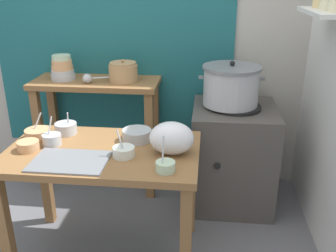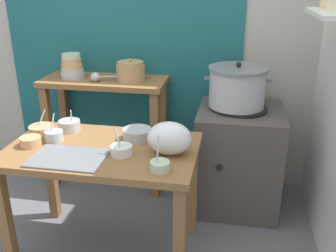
% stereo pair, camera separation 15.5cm
% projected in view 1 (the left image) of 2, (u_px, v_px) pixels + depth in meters
% --- Properties ---
extents(ground_plane, '(9.00, 9.00, 0.00)m').
position_uv_depth(ground_plane, '(106.00, 252.00, 2.43)').
color(ground_plane, slate).
extents(wall_back, '(4.40, 0.12, 2.60)m').
position_uv_depth(wall_back, '(142.00, 22.00, 2.95)').
color(wall_back, '#B2ADA3').
rests_on(wall_back, ground).
extents(prep_table, '(1.10, 0.66, 0.72)m').
position_uv_depth(prep_table, '(104.00, 167.00, 2.21)').
color(prep_table, olive).
rests_on(prep_table, ground).
extents(back_shelf_table, '(0.96, 0.40, 0.90)m').
position_uv_depth(back_shelf_table, '(98.00, 108.00, 2.97)').
color(back_shelf_table, olive).
rests_on(back_shelf_table, ground).
extents(stove_block, '(0.60, 0.61, 0.78)m').
position_uv_depth(stove_block, '(232.00, 155.00, 2.85)').
color(stove_block, '#4C4742').
rests_on(stove_block, ground).
extents(steamer_pot, '(0.46, 0.41, 0.32)m').
position_uv_depth(steamer_pot, '(231.00, 85.00, 2.68)').
color(steamer_pot, '#B7BABF').
rests_on(steamer_pot, stove_block).
extents(clay_pot, '(0.21, 0.21, 0.17)m').
position_uv_depth(clay_pot, '(123.00, 72.00, 2.84)').
color(clay_pot, tan).
rests_on(clay_pot, back_shelf_table).
extents(bowl_stack_enamel, '(0.18, 0.18, 0.19)m').
position_uv_depth(bowl_stack_enamel, '(62.00, 69.00, 2.88)').
color(bowl_stack_enamel, '#B7BABF').
rests_on(bowl_stack_enamel, back_shelf_table).
extents(ladle, '(0.29, 0.13, 0.07)m').
position_uv_depth(ladle, '(89.00, 78.00, 2.80)').
color(ladle, '#B7BABF').
rests_on(ladle, back_shelf_table).
extents(serving_tray, '(0.40, 0.28, 0.01)m').
position_uv_depth(serving_tray, '(70.00, 161.00, 2.02)').
color(serving_tray, slate).
rests_on(serving_tray, prep_table).
extents(plastic_bag, '(0.25, 0.19, 0.18)m').
position_uv_depth(plastic_bag, '(172.00, 138.00, 2.09)').
color(plastic_bag, white).
rests_on(plastic_bag, prep_table).
extents(prep_bowl_0, '(0.12, 0.12, 0.05)m').
position_uv_depth(prep_bowl_0, '(28.00, 145.00, 2.15)').
color(prep_bowl_0, tan).
rests_on(prep_bowl_0, prep_table).
extents(prep_bowl_1, '(0.14, 0.14, 0.15)m').
position_uv_depth(prep_bowl_1, '(66.00, 128.00, 2.37)').
color(prep_bowl_1, '#B7BABF').
rests_on(prep_bowl_1, prep_table).
extents(prep_bowl_2, '(0.15, 0.15, 0.16)m').
position_uv_depth(prep_bowl_2, '(38.00, 134.00, 2.30)').
color(prep_bowl_2, tan).
rests_on(prep_bowl_2, prep_table).
extents(prep_bowl_3, '(0.11, 0.11, 0.17)m').
position_uv_depth(prep_bowl_3, '(52.00, 139.00, 2.21)').
color(prep_bowl_3, '#B7BABF').
rests_on(prep_bowl_3, prep_table).
extents(prep_bowl_4, '(0.10, 0.10, 0.18)m').
position_uv_depth(prep_bowl_4, '(165.00, 166.00, 1.92)').
color(prep_bowl_4, '#B7D1AD').
rests_on(prep_bowl_4, prep_table).
extents(prep_bowl_5, '(0.17, 0.17, 0.07)m').
position_uv_depth(prep_bowl_5, '(137.00, 135.00, 2.27)').
color(prep_bowl_5, '#B7BABF').
rests_on(prep_bowl_5, prep_table).
extents(prep_bowl_6, '(0.12, 0.12, 0.16)m').
position_uv_depth(prep_bowl_6, '(124.00, 151.00, 2.07)').
color(prep_bowl_6, silver).
rests_on(prep_bowl_6, prep_table).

